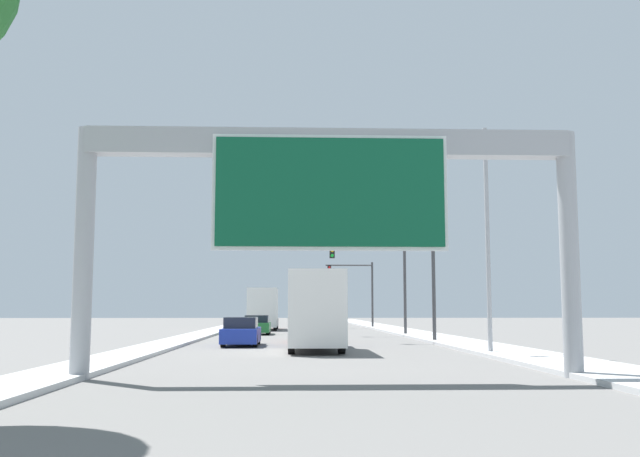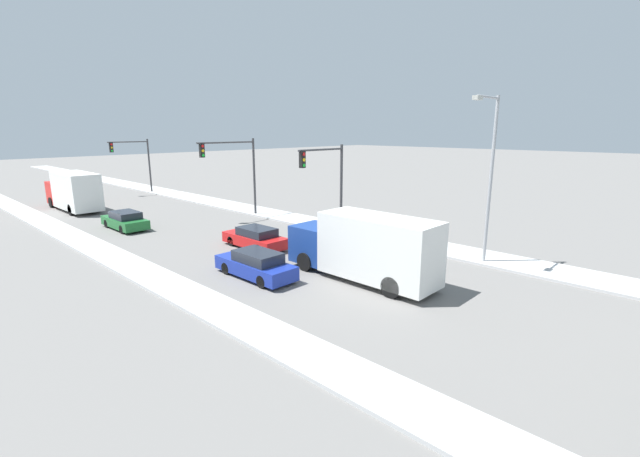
{
  "view_description": "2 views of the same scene",
  "coord_description": "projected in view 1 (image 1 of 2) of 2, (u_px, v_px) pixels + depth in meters",
  "views": [
    {
      "loc": [
        -0.99,
        -0.79,
        1.8
      ],
      "look_at": [
        0.0,
        24.67,
        4.69
      ],
      "focal_mm": 40.0,
      "sensor_mm": 36.0,
      "label": 1
    },
    {
      "loc": [
        -16.39,
        18.17,
        7.43
      ],
      "look_at": [
        0.82,
        34.47,
        1.92
      ],
      "focal_mm": 24.0,
      "sensor_mm": 36.0,
      "label": 2
    }
  ],
  "objects": [
    {
      "name": "car_mid_right",
      "position": [
        241.0,
        332.0,
        35.22
      ],
      "size": [
        1.74,
        4.74,
        1.41
      ],
      "color": "navy",
      "rests_on": "ground"
    },
    {
      "name": "traffic_light_far_intersection",
      "position": [
        357.0,
        283.0,
        68.82
      ],
      "size": [
        4.62,
        0.32,
        6.34
      ],
      "color": "#3D3D3F",
      "rests_on": "ground"
    },
    {
      "name": "street_lamp_right",
      "position": [
        478.0,
        219.0,
        28.68
      ],
      "size": [
        2.88,
        0.28,
        9.16
      ],
      "color": "#9EA0A5",
      "rests_on": "ground"
    },
    {
      "name": "traffic_light_mid_block",
      "position": [
        380.0,
        269.0,
        48.98
      ],
      "size": [
        5.54,
        0.32,
        6.69
      ],
      "color": "#3D3D3F",
      "rests_on": "ground"
    },
    {
      "name": "truck_box_secondary",
      "position": [
        315.0,
        311.0,
        31.19
      ],
      "size": [
        2.31,
        8.32,
        3.37
      ],
      "color": "navy",
      "rests_on": "ground"
    },
    {
      "name": "traffic_light_near_intersection",
      "position": [
        409.0,
        263.0,
        39.04
      ],
      "size": [
        4.3,
        0.32,
        6.41
      ],
      "color": "#3D3D3F",
      "rests_on": "ground"
    },
    {
      "name": "sign_gantry",
      "position": [
        330.0,
        187.0,
        18.95
      ],
      "size": [
        13.41,
        0.73,
        6.6
      ],
      "color": "#9EA0A5",
      "rests_on": "ground"
    },
    {
      "name": "median_strip_left",
      "position": [
        218.0,
        330.0,
        59.92
      ],
      "size": [
        2.0,
        120.0,
        0.15
      ],
      "color": "#BABABA",
      "rests_on": "ground"
    },
    {
      "name": "car_near_center",
      "position": [
        310.0,
        330.0,
        39.82
      ],
      "size": [
        1.81,
        4.66,
        1.35
      ],
      "color": "red",
      "rests_on": "ground"
    },
    {
      "name": "sidewalk_right",
      "position": [
        395.0,
        330.0,
        60.5
      ],
      "size": [
        3.0,
        120.0,
        0.15
      ],
      "color": "#BABABA",
      "rests_on": "ground"
    },
    {
      "name": "car_far_left",
      "position": [
        257.0,
        325.0,
        51.06
      ],
      "size": [
        1.84,
        4.6,
        1.37
      ],
      "color": "#1E662D",
      "rests_on": "ground"
    },
    {
      "name": "truck_box_primary",
      "position": [
        263.0,
        309.0,
        62.26
      ],
      "size": [
        2.46,
        8.59,
        3.58
      ],
      "color": "red",
      "rests_on": "ground"
    }
  ]
}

